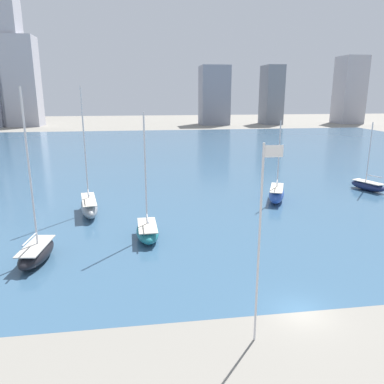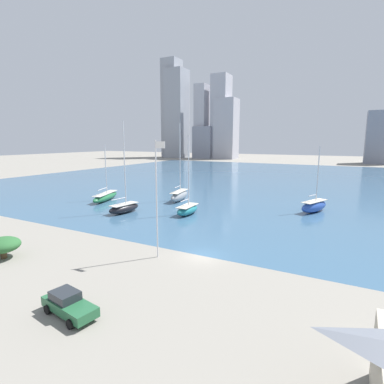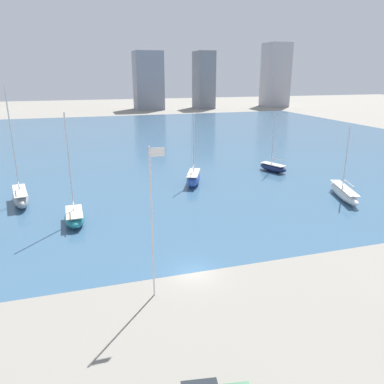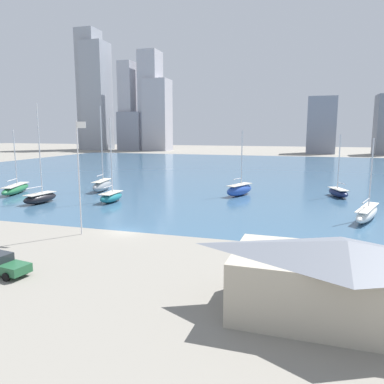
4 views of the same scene
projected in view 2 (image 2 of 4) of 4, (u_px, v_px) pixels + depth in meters
name	position (u px, v px, depth m)	size (l,w,h in m)	color
ground_plane	(202.00, 256.00, 33.65)	(500.00, 500.00, 0.00)	gray
harbor_water	(299.00, 181.00, 94.61)	(180.00, 140.00, 0.00)	#385B7A
flag_pole	(157.00, 196.00, 32.18)	(1.24, 0.14, 12.88)	silver
yard_shrub	(3.00, 245.00, 32.76)	(3.63, 3.63, 2.36)	#4C3823
distant_city_skyline	(238.00, 123.00, 202.58)	(219.46, 20.29, 71.88)	#8E939E
sailboat_gray	(179.00, 195.00, 64.23)	(3.47, 8.62, 16.42)	gray
sailboat_blue	(314.00, 206.00, 54.08)	(4.92, 7.76, 11.79)	#284CA8
sailboat_teal	(187.00, 209.00, 52.34)	(2.59, 6.32, 13.74)	#1E757F
sailboat_green	(105.00, 196.00, 64.42)	(5.49, 10.72, 11.93)	#236B3D
sailboat_black	(124.00, 207.00, 53.53)	(3.17, 6.85, 16.14)	black
parked_pickup_green	(69.00, 304.00, 22.20)	(5.08, 2.63, 1.72)	#235B38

